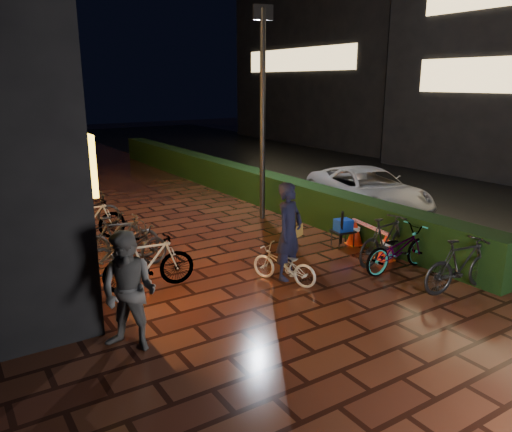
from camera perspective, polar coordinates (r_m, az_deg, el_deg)
ground at (r=9.27m, az=5.51°, el=-8.96°), size 80.00×80.00×0.00m
asphalt_road at (r=18.80m, az=17.76°, el=2.85°), size 11.00×60.00×0.01m
hedge at (r=17.26m, az=-2.29°, el=4.20°), size 0.70×20.00×1.00m
bystander_person at (r=7.38m, az=-14.32°, el=-8.39°), size 1.08×1.09×1.78m
van at (r=15.25m, az=12.64°, el=2.92°), size 3.06×4.93×1.27m
far_buildings at (r=27.89m, az=22.71°, el=19.61°), size 9.08×31.00×14.00m
lamp_post_hedge at (r=13.75m, az=0.76°, el=12.43°), size 0.54×0.22×5.68m
lamp_post_sf at (r=16.69m, az=-22.67°, el=10.68°), size 0.48×0.22×5.10m
cyclist at (r=9.49m, az=3.53°, el=-3.55°), size 0.99×1.46×1.99m
traffic_barrier at (r=11.65m, az=12.86°, el=-2.54°), size 0.58×1.54×0.63m
cart_assembly at (r=11.84m, az=9.92°, el=-1.21°), size 0.58×0.52×0.95m
parked_bikes_storefront at (r=11.62m, az=-16.48°, el=-1.93°), size 2.02×5.43×1.03m
parked_bikes_hedge at (r=10.49m, az=17.42°, el=-3.78°), size 1.95×2.54×1.03m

